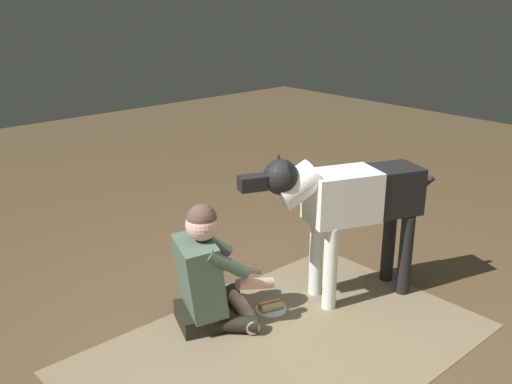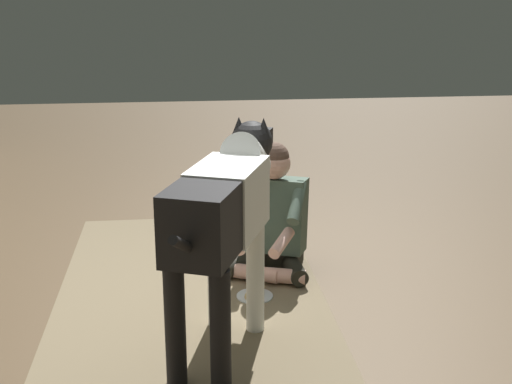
# 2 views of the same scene
# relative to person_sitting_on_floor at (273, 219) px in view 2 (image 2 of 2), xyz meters

# --- Properties ---
(ground_plane) EXTENTS (14.17, 14.17, 0.00)m
(ground_plane) POSITION_rel_person_sitting_on_floor_xyz_m (-0.26, 0.35, -0.35)
(ground_plane) COLOR brown
(area_rug) EXTENTS (2.51, 1.59, 0.01)m
(area_rug) POSITION_rel_person_sitting_on_floor_xyz_m (-0.17, 0.54, -0.34)
(area_rug) COLOR #79694E
(area_rug) RESTS_ON ground
(person_sitting_on_floor) EXTENTS (0.69, 0.61, 0.84)m
(person_sitting_on_floor) POSITION_rel_person_sitting_on_floor_xyz_m (0.00, 0.00, 0.00)
(person_sitting_on_floor) COLOR black
(person_sitting_on_floor) RESTS_ON ground
(large_dog) EXTENTS (1.41, 0.66, 1.10)m
(large_dog) POSITION_rel_person_sitting_on_floor_xyz_m (-0.95, 0.37, 0.39)
(large_dog) COLOR white
(large_dog) RESTS_ON ground
(hot_dog_on_plate) EXTENTS (0.22, 0.22, 0.06)m
(hot_dog_on_plate) POSITION_rel_person_sitting_on_floor_xyz_m (-0.42, 0.16, -0.32)
(hot_dog_on_plate) COLOR silver
(hot_dog_on_plate) RESTS_ON ground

